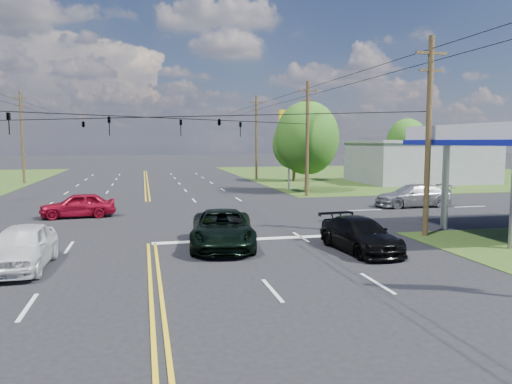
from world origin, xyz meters
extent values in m
plane|color=black|center=(0.00, 12.00, 0.00)|extent=(280.00, 280.00, 0.00)
cube|color=#294516|center=(35.00, 44.00, 0.00)|extent=(46.00, 48.00, 0.03)
cube|color=silver|center=(5.00, 4.00, 0.00)|extent=(10.00, 0.50, 0.02)
cube|color=slate|center=(30.00, 32.00, 2.20)|extent=(14.00, 10.00, 4.40)
cylinder|color=#A5A5AA|center=(15.00, 4.50, 2.33)|extent=(0.36, 0.36, 4.65)
cylinder|color=#40311B|center=(13.00, 3.00, 4.75)|extent=(0.28, 0.28, 9.50)
cube|color=#40311B|center=(13.00, 3.00, 8.70)|extent=(1.60, 0.12, 0.12)
cube|color=#40311B|center=(13.00, 3.00, 7.90)|extent=(1.20, 0.10, 0.10)
cylinder|color=#40311B|center=(13.00, 21.00, 4.75)|extent=(0.28, 0.28, 9.50)
cube|color=#40311B|center=(13.00, 21.00, 8.70)|extent=(1.60, 0.12, 0.12)
cube|color=#40311B|center=(13.00, 21.00, 7.90)|extent=(1.20, 0.10, 0.10)
cylinder|color=#40311B|center=(-13.00, 40.00, 5.00)|extent=(0.28, 0.28, 10.00)
cube|color=#40311B|center=(-13.00, 40.00, 9.20)|extent=(1.60, 0.12, 0.12)
cube|color=#40311B|center=(-13.00, 40.00, 8.40)|extent=(1.20, 0.10, 0.10)
cylinder|color=#40311B|center=(13.00, 40.00, 5.00)|extent=(0.28, 0.28, 10.00)
cube|color=#40311B|center=(13.00, 40.00, 9.20)|extent=(1.60, 0.12, 0.12)
cube|color=#40311B|center=(13.00, 40.00, 8.40)|extent=(1.20, 0.10, 0.10)
imported|color=black|center=(-6.50, 7.50, 5.42)|extent=(0.17, 0.21, 1.05)
imported|color=black|center=(-2.08, 10.56, 5.42)|extent=(0.17, 0.21, 1.05)
imported|color=black|center=(2.08, 13.44, 5.42)|extent=(0.17, 0.21, 1.05)
imported|color=black|center=(6.50, 16.50, 5.42)|extent=(0.17, 0.21, 1.05)
imported|color=black|center=(-3.90, 14.70, 5.70)|extent=(1.24, 0.26, 0.50)
imported|color=black|center=(3.90, 9.30, 5.70)|extent=(1.24, 0.26, 0.50)
cylinder|color=black|center=(13.00, 10.00, 8.90)|extent=(0.04, 100.00, 0.04)
cylinder|color=black|center=(13.00, 10.00, 8.30)|extent=(0.04, 100.00, 0.04)
cylinder|color=#40311B|center=(14.00, 24.00, 1.65)|extent=(0.36, 0.36, 3.30)
ellipsoid|color=#255115|center=(14.00, 24.00, 4.88)|extent=(5.70, 5.70, 6.60)
cylinder|color=#40311B|center=(16.50, 36.00, 1.43)|extent=(0.36, 0.36, 2.86)
ellipsoid|color=#255115|center=(16.50, 36.00, 4.23)|extent=(4.94, 4.94, 5.72)
cylinder|color=#40311B|center=(34.00, 42.00, 1.54)|extent=(0.36, 0.36, 3.08)
ellipsoid|color=#255115|center=(34.00, 42.00, 4.55)|extent=(5.32, 5.32, 6.16)
imported|color=black|center=(3.00, 2.65, 0.80)|extent=(3.42, 6.07, 1.60)
imported|color=black|center=(8.50, 0.60, 0.70)|extent=(2.38, 4.97, 1.40)
imported|color=silver|center=(-4.62, 0.56, 0.81)|extent=(2.02, 4.78, 1.61)
imported|color=maroon|center=(-4.19, 13.00, 0.74)|extent=(4.52, 2.19, 1.49)
imported|color=#9D9DA1|center=(18.14, 13.00, 0.79)|extent=(5.47, 2.26, 1.58)
cylinder|color=#A5A5AA|center=(13.15, 26.78, 3.79)|extent=(0.20, 0.20, 7.57)
cube|color=gold|center=(13.15, 26.78, 6.97)|extent=(2.10, 0.50, 1.04)
camera|label=1|loc=(-0.29, -18.47, 4.59)|focal=35.00mm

